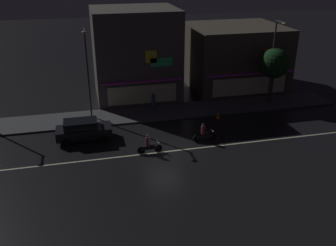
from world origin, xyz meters
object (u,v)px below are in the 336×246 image
(streetlamp_east, at_px, (274,56))
(parked_car_near_kerb, at_px, (83,130))
(motorcycle_following, at_px, (149,145))
(streetlamp_mid, at_px, (87,67))
(motorcycle_lead, at_px, (204,134))
(traffic_cone, at_px, (218,115))
(pedestrian_on_sidewalk, at_px, (153,102))

(streetlamp_east, height_order, parked_car_near_kerb, streetlamp_east)
(motorcycle_following, bearing_deg, parked_car_near_kerb, 152.23)
(streetlamp_mid, xyz_separation_m, streetlamp_east, (17.32, 0.04, -0.00))
(motorcycle_lead, height_order, traffic_cone, motorcycle_lead)
(parked_car_near_kerb, bearing_deg, pedestrian_on_sidewalk, 34.64)
(motorcycle_lead, bearing_deg, streetlamp_mid, 150.34)
(motorcycle_lead, relative_size, motorcycle_following, 1.00)
(streetlamp_mid, xyz_separation_m, motorcycle_lead, (8.42, -6.42, -4.15))
(motorcycle_lead, bearing_deg, streetlamp_east, 43.67)
(parked_car_near_kerb, bearing_deg, motorcycle_lead, -14.70)
(streetlamp_mid, distance_m, motorcycle_following, 9.28)
(parked_car_near_kerb, bearing_deg, traffic_cone, 7.71)
(pedestrian_on_sidewalk, relative_size, motorcycle_following, 0.92)
(streetlamp_east, relative_size, traffic_cone, 14.50)
(streetlamp_mid, bearing_deg, pedestrian_on_sidewalk, 5.24)
(streetlamp_mid, height_order, traffic_cone, streetlamp_mid)
(streetlamp_mid, bearing_deg, motorcycle_lead, -37.35)
(parked_car_near_kerb, distance_m, motorcycle_following, 5.74)
(streetlamp_mid, height_order, streetlamp_east, streetlamp_mid)
(motorcycle_lead, height_order, motorcycle_following, same)
(motorcycle_following, bearing_deg, streetlamp_east, 36.91)
(pedestrian_on_sidewalk, height_order, traffic_cone, pedestrian_on_sidewalk)
(motorcycle_following, bearing_deg, pedestrian_on_sidewalk, 84.53)
(parked_car_near_kerb, bearing_deg, motorcycle_following, -35.92)
(streetlamp_east, bearing_deg, parked_car_near_kerb, -167.43)
(pedestrian_on_sidewalk, height_order, parked_car_near_kerb, pedestrian_on_sidewalk)
(streetlamp_east, height_order, pedestrian_on_sidewalk, streetlamp_east)
(streetlamp_east, distance_m, pedestrian_on_sidewalk, 12.21)
(streetlamp_mid, distance_m, streetlamp_east, 17.32)
(pedestrian_on_sidewalk, bearing_deg, traffic_cone, 90.61)
(pedestrian_on_sidewalk, relative_size, traffic_cone, 3.19)
(streetlamp_east, bearing_deg, pedestrian_on_sidewalk, 177.60)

